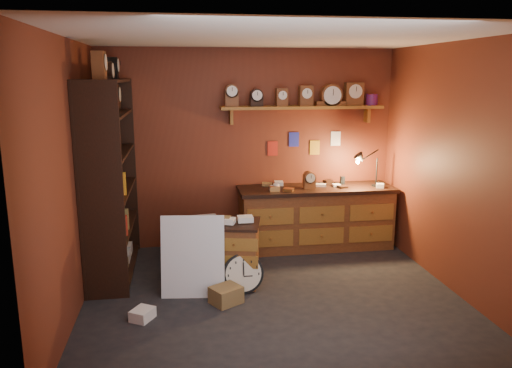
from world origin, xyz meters
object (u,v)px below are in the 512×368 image
object	(u,v)px
shelving_unit	(107,170)
low_cabinet	(231,250)
workbench	(316,214)
big_round_clock	(243,273)

from	to	relation	value
shelving_unit	low_cabinet	xyz separation A→B (m)	(1.39, -0.56, -0.86)
shelving_unit	low_cabinet	world-z (taller)	shelving_unit
workbench	big_round_clock	xyz separation A→B (m)	(-1.18, -1.33, -0.25)
workbench	big_round_clock	distance (m)	1.79
low_cabinet	big_round_clock	distance (m)	0.34
workbench	big_round_clock	world-z (taller)	workbench
shelving_unit	workbench	bearing A→B (deg)	10.48
low_cabinet	big_round_clock	world-z (taller)	low_cabinet
big_round_clock	low_cabinet	bearing A→B (deg)	109.77
shelving_unit	big_round_clock	xyz separation A→B (m)	(1.49, -0.83, -1.03)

